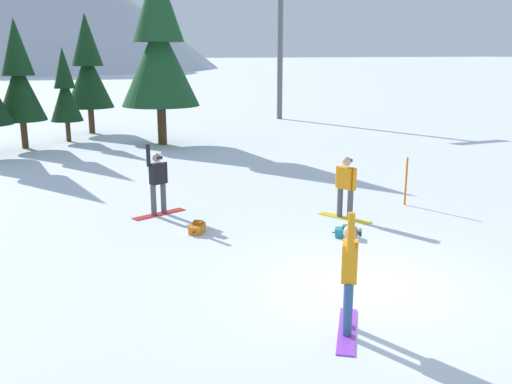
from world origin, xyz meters
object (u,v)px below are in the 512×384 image
at_px(snowboarder_foreground, 349,275).
at_px(backpack_teal, 345,232).
at_px(trail_marker_pole, 406,181).
at_px(ski_lift_tower, 280,42).
at_px(snowboarder_midground, 346,186).
at_px(pine_tree_young, 65,91).
at_px(snowboarder_background, 158,181).
at_px(pine_tree_twin, 19,79).
at_px(pine_tree_tall, 159,46).
at_px(pine_tree_broad, 88,69).
at_px(backpack_orange, 197,228).

distance_m(snowboarder_foreground, backpack_teal, 4.90).
bearing_deg(trail_marker_pole, ski_lift_tower, 74.23).
relative_size(backpack_teal, ski_lift_tower, 0.06).
relative_size(snowboarder_midground, pine_tree_young, 0.37).
relative_size(backpack_teal, trail_marker_pole, 0.40).
xyz_separation_m(snowboarder_background, pine_tree_twin, (-3.10, 13.36, 2.25)).
bearing_deg(pine_tree_twin, pine_tree_tall, -12.89).
bearing_deg(pine_tree_broad, snowboarder_midground, -78.22).
height_order(snowboarder_background, pine_tree_twin, pine_tree_twin).
height_order(snowboarder_foreground, snowboarder_background, snowboarder_foreground).
distance_m(backpack_teal, trail_marker_pole, 3.77).
bearing_deg(ski_lift_tower, snowboarder_foreground, -113.23).
distance_m(trail_marker_pole, pine_tree_twin, 18.33).
bearing_deg(pine_tree_broad, pine_tree_young, -120.17).
height_order(backpack_orange, trail_marker_pole, trail_marker_pole).
bearing_deg(pine_tree_tall, backpack_teal, -87.75).
xyz_separation_m(snowboarder_foreground, snowboarder_midground, (3.34, 5.49, -0.09)).
bearing_deg(trail_marker_pole, backpack_teal, -149.66).
bearing_deg(pine_tree_tall, snowboarder_foreground, -95.44).
relative_size(trail_marker_pole, pine_tree_tall, 0.17).
bearing_deg(snowboarder_midground, trail_marker_pole, 12.32).
bearing_deg(ski_lift_tower, pine_tree_broad, -169.76).
height_order(snowboarder_foreground, trail_marker_pole, snowboarder_foreground).
bearing_deg(backpack_orange, ski_lift_tower, 59.98).
bearing_deg(snowboarder_foreground, backpack_teal, 58.83).
bearing_deg(pine_tree_tall, snowboarder_midground, -84.19).
bearing_deg(backpack_teal, snowboarder_foreground, -121.17).
bearing_deg(ski_lift_tower, backpack_teal, -111.70).
xyz_separation_m(snowboarder_background, pine_tree_tall, (3.06, 11.95, 3.68)).
relative_size(snowboarder_background, trail_marker_pole, 1.41).
bearing_deg(pine_tree_tall, pine_tree_young, 145.58).
height_order(snowboarder_foreground, snowboarder_midground, snowboarder_foreground).
relative_size(backpack_teal, pine_tree_broad, 0.09).
distance_m(snowboarder_foreground, pine_tree_twin, 21.72).
distance_m(snowboarder_background, ski_lift_tower, 23.77).
height_order(trail_marker_pole, pine_tree_tall, pine_tree_tall).
xyz_separation_m(pine_tree_twin, pine_tree_tall, (6.16, -1.41, 1.42)).
relative_size(pine_tree_broad, pine_tree_young, 1.38).
relative_size(pine_tree_twin, pine_tree_tall, 0.69).
bearing_deg(snowboarder_midground, ski_lift_tower, 68.98).
height_order(backpack_orange, pine_tree_twin, pine_tree_twin).
bearing_deg(pine_tree_twin, trail_marker_pole, -56.63).
bearing_deg(backpack_teal, ski_lift_tower, 68.30).
distance_m(snowboarder_background, pine_tree_twin, 13.90).
relative_size(pine_tree_twin, pine_tree_broad, 0.92).
bearing_deg(snowboarder_background, snowboarder_foreground, -81.40).
height_order(backpack_teal, trail_marker_pole, trail_marker_pole).
height_order(snowboarder_midground, pine_tree_broad, pine_tree_broad).
xyz_separation_m(backpack_teal, pine_tree_tall, (-0.61, 15.64, 4.47)).
height_order(backpack_teal, pine_tree_twin, pine_tree_twin).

